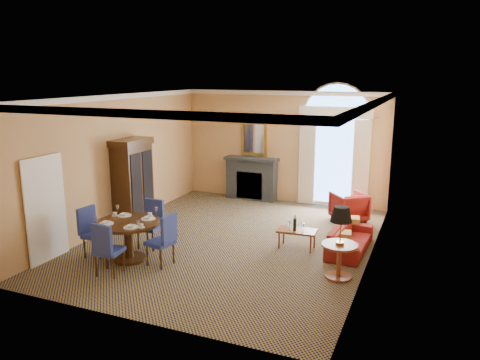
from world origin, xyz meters
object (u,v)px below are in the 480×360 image
at_px(coffee_table, 297,231).
at_px(side_table, 340,234).
at_px(dining_table, 128,232).
at_px(armchair, 349,207).
at_px(armoire, 133,184).
at_px(sofa, 350,239).

distance_m(coffee_table, side_table, 1.67).
xyz_separation_m(dining_table, side_table, (4.06, 0.78, 0.25)).
bearing_deg(dining_table, coffee_table, 33.30).
bearing_deg(coffee_table, armchair, 70.11).
distance_m(armoire, side_table, 5.46).
bearing_deg(dining_table, side_table, 10.90).
relative_size(sofa, armchair, 2.19).
relative_size(armoire, armchair, 2.67).
bearing_deg(armchair, coffee_table, 34.86).
distance_m(armoire, sofa, 5.33).
distance_m(dining_table, sofa, 4.60).
height_order(dining_table, sofa, dining_table).
height_order(armoire, dining_table, armoire).
height_order(armoire, armchair, armoire).
height_order(armoire, sofa, armoire).
xyz_separation_m(sofa, coffee_table, (-1.08, -0.31, 0.14)).
bearing_deg(armchair, dining_table, 10.96).
xyz_separation_m(armoire, armchair, (4.88, 2.35, -0.67)).
xyz_separation_m(sofa, armchair, (-0.39, 2.10, 0.11)).
bearing_deg(armchair, sofa, 61.32).
height_order(coffee_table, side_table, side_table).
distance_m(dining_table, side_table, 4.14).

